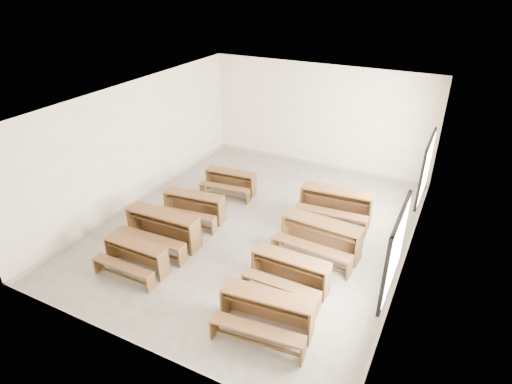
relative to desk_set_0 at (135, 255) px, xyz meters
The scene contains 9 objects.
room 3.52m from the desk_set_0, 58.15° to the left, with size 8.50×8.50×3.20m.
desk_set_0 is the anchor object (origin of this frame).
desk_set_1 1.04m from the desk_set_0, 95.68° to the left, with size 1.77×0.96×0.78m.
desk_set_2 2.26m from the desk_set_0, 92.01° to the left, with size 1.62×0.98×0.69m.
desk_set_3 3.92m from the desk_set_0, 89.71° to the left, with size 1.48×0.88×0.64m.
desk_set_4 3.17m from the desk_set_0, ahead, with size 1.71×1.01×0.73m.
desk_set_5 3.23m from the desk_set_0, 16.98° to the left, with size 1.57×0.82×0.70m.
desk_set_6 3.98m from the desk_set_0, 35.48° to the left, with size 1.82×1.02×0.80m.
desk_set_7 4.95m from the desk_set_0, 51.34° to the left, with size 1.83×1.04×0.80m.
Camera 1 is at (4.01, -7.90, 5.71)m, focal length 30.00 mm.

